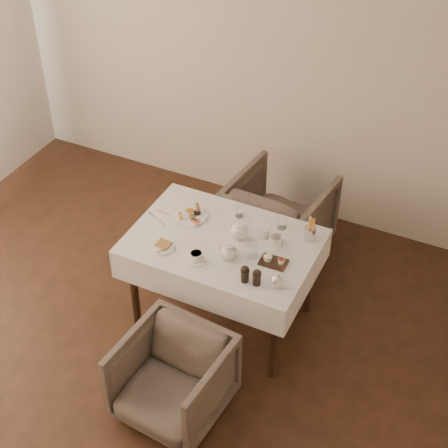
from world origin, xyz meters
The scene contains 20 objects.
table centered at (0.43, 0.98, 0.64)m, with size 1.28×0.88×0.75m.
armchair_near centered at (0.50, 0.11, 0.30)m, with size 0.64×0.66×0.60m, color #4D4339.
armchair_far centered at (0.50, 1.89, 0.35)m, with size 0.74×0.76×0.69m, color #4D4339.
breakfast_plate centered at (0.09, 1.13, 0.76)m, with size 0.27×0.27×0.03m.
side_plate centered at (0.07, 0.74, 0.76)m, with size 0.20×0.19×0.02m.
teapot_centre centered at (0.52, 1.06, 0.82)m, with size 0.17×0.13×0.14m, color white, non-canonical shape.
teapot_front centered at (0.55, 0.84, 0.82)m, with size 0.16×0.12×0.13m, color white, non-canonical shape.
creamer centered at (0.67, 1.14, 0.79)m, with size 0.06×0.06×0.07m, color white.
teacup_near centered at (0.36, 0.72, 0.78)m, with size 0.13×0.13×0.06m.
teacup_far centered at (0.77, 1.10, 0.79)m, with size 0.14×0.14×0.07m.
glass_left centered at (0.42, 1.28, 0.80)m, with size 0.06×0.06×0.09m, color silver.
glass_mid centered at (0.68, 0.92, 0.81)m, with size 0.07×0.07×0.10m, color silver.
glass_right centered at (0.74, 1.29, 0.80)m, with size 0.07×0.07×0.09m, color silver.
condiment_board centered at (0.83, 0.92, 0.77)m, with size 0.18×0.12×0.05m.
pepper_mill_left centered at (0.73, 0.69, 0.82)m, with size 0.06×0.06×0.12m, color black, non-canonical shape.
pepper_mill_right centered at (0.81, 0.69, 0.82)m, with size 0.06×0.06×0.12m, color black, non-canonical shape.
silver_pot centered at (0.93, 0.72, 0.81)m, with size 0.10×0.08×0.11m, color white, non-canonical shape.
fries_cup centered at (0.96, 1.26, 0.83)m, with size 0.08×0.08×0.18m.
cutlery_fork centered at (-0.06, 1.07, 0.76)m, with size 0.01×0.18×0.00m, color silver.
cutlery_knife centered at (-0.10, 0.99, 0.76)m, with size 0.02×0.20×0.00m, color silver.
Camera 1 is at (2.00, -2.23, 3.80)m, focal length 55.00 mm.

